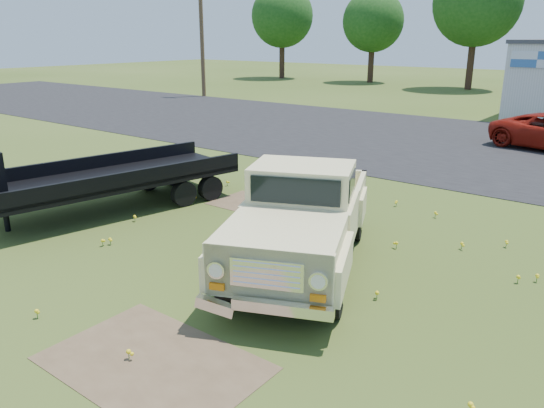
# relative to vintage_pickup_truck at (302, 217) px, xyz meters

# --- Properties ---
(ground) EXTENTS (140.00, 140.00, 0.00)m
(ground) POSITION_rel_vintage_pickup_truck_xyz_m (-1.29, -0.92, -1.03)
(ground) COLOR #364917
(ground) RESTS_ON ground
(asphalt_lot) EXTENTS (90.00, 14.00, 0.02)m
(asphalt_lot) POSITION_rel_vintage_pickup_truck_xyz_m (-1.29, 14.08, -1.03)
(asphalt_lot) COLOR black
(asphalt_lot) RESTS_ON ground
(dirt_patch_a) EXTENTS (3.00, 2.00, 0.01)m
(dirt_patch_a) POSITION_rel_vintage_pickup_truck_xyz_m (0.21, -3.92, -1.03)
(dirt_patch_a) COLOR brown
(dirt_patch_a) RESTS_ON ground
(dirt_patch_b) EXTENTS (2.20, 1.60, 0.01)m
(dirt_patch_b) POSITION_rel_vintage_pickup_truck_xyz_m (-3.29, 2.58, -1.03)
(dirt_patch_b) COLOR brown
(dirt_patch_b) RESTS_ON ground
(utility_pole_west) EXTENTS (1.60, 0.30, 9.00)m
(utility_pole_west) POSITION_rel_vintage_pickup_truck_xyz_m (-23.29, 21.08, 3.57)
(utility_pole_west) COLOR #463520
(utility_pole_west) RESTS_ON ground
(treeline_a) EXTENTS (6.40, 6.40, 9.52)m
(treeline_a) POSITION_rel_vintage_pickup_truck_xyz_m (-29.29, 39.08, 5.27)
(treeline_a) COLOR #372319
(treeline_a) RESTS_ON ground
(treeline_b) EXTENTS (5.76, 5.76, 8.57)m
(treeline_b) POSITION_rel_vintage_pickup_truck_xyz_m (-19.29, 40.08, 4.63)
(treeline_b) COLOR #372319
(treeline_b) RESTS_ON ground
(treeline_c) EXTENTS (7.04, 7.04, 10.47)m
(treeline_c) POSITION_rel_vintage_pickup_truck_xyz_m (-9.29, 38.58, 5.90)
(treeline_c) COLOR #372319
(treeline_c) RESTS_ON ground
(vintage_pickup_truck) EXTENTS (4.28, 6.10, 2.07)m
(vintage_pickup_truck) POSITION_rel_vintage_pickup_truck_xyz_m (0.00, 0.00, 0.00)
(vintage_pickup_truck) COLOR beige
(vintage_pickup_truck) RESTS_ON ground
(flatbed_trailer) EXTENTS (3.76, 7.32, 1.91)m
(flatbed_trailer) POSITION_rel_vintage_pickup_truck_xyz_m (-5.98, 0.10, -0.08)
(flatbed_trailer) COLOR black
(flatbed_trailer) RESTS_ON ground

